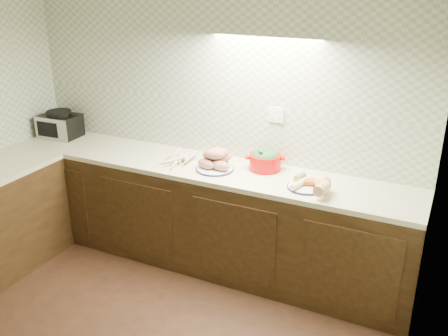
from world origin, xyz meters
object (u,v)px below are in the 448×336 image
at_px(dutch_oven, 265,159).
at_px(sweet_potato_plate, 215,161).
at_px(toaster_oven, 60,125).
at_px(parsnip_pile, 180,159).
at_px(onion_bowl, 219,157).
at_px(veg_plate, 313,184).

bearing_deg(dutch_oven, sweet_potato_plate, -175.74).
bearing_deg(toaster_oven, parsnip_pile, -7.92).
height_order(onion_bowl, dutch_oven, dutch_oven).
height_order(sweet_potato_plate, onion_bowl, sweet_potato_plate).
bearing_deg(onion_bowl, parsnip_pile, -153.98).
bearing_deg(veg_plate, sweet_potato_plate, 177.05).
xyz_separation_m(toaster_oven, dutch_oven, (2.09, 0.07, -0.03)).
bearing_deg(sweet_potato_plate, dutch_oven, 25.97).
xyz_separation_m(toaster_oven, sweet_potato_plate, (1.73, -0.11, -0.05)).
height_order(sweet_potato_plate, dutch_oven, sweet_potato_plate).
xyz_separation_m(parsnip_pile, sweet_potato_plate, (0.34, -0.02, 0.04)).
height_order(parsnip_pile, dutch_oven, dutch_oven).
height_order(dutch_oven, veg_plate, dutch_oven).
relative_size(toaster_oven, sweet_potato_plate, 1.22).
relative_size(dutch_oven, veg_plate, 0.90).
bearing_deg(sweet_potato_plate, parsnip_pile, 177.17).
bearing_deg(sweet_potato_plate, veg_plate, -2.95).
xyz_separation_m(toaster_oven, veg_plate, (2.55, -0.15, -0.07)).
bearing_deg(sweet_potato_plate, toaster_oven, 176.39).
relative_size(parsnip_pile, veg_plate, 1.05).
xyz_separation_m(onion_bowl, veg_plate, (0.88, -0.20, 0.00)).
xyz_separation_m(sweet_potato_plate, onion_bowl, (-0.05, 0.16, -0.03)).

